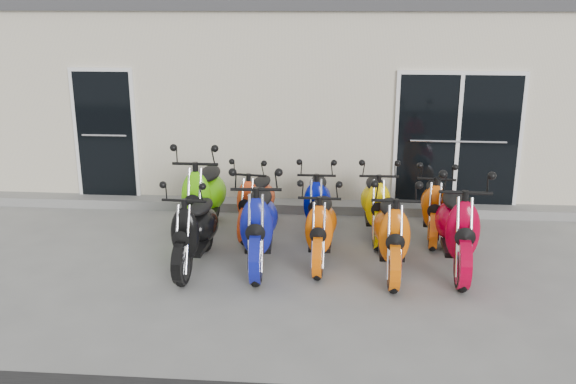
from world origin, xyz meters
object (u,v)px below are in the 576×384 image
(scooter_back_green, at_px, (204,186))
(scooter_back_yellow, at_px, (376,195))
(scooter_back_red, at_px, (256,193))
(scooter_front_blue, at_px, (259,212))
(scooter_front_black, at_px, (194,221))
(scooter_front_orange_b, at_px, (392,222))
(scooter_back_extra, at_px, (435,197))
(scooter_front_red, at_px, (458,216))
(scooter_front_orange_a, at_px, (321,217))
(scooter_back_blue, at_px, (317,194))

(scooter_back_green, relative_size, scooter_back_yellow, 1.17)
(scooter_back_red, bearing_deg, scooter_front_blue, -73.21)
(scooter_front_black, distance_m, scooter_front_blue, 0.84)
(scooter_front_orange_b, distance_m, scooter_back_extra, 1.50)
(scooter_front_blue, xyz_separation_m, scooter_back_yellow, (1.58, 1.20, -0.09))
(scooter_back_yellow, bearing_deg, scooter_back_green, -177.53)
(scooter_back_red, bearing_deg, scooter_back_green, -159.17)
(scooter_back_green, xyz_separation_m, scooter_back_red, (0.74, 0.18, -0.13))
(scooter_front_red, bearing_deg, scooter_back_extra, 98.62)
(scooter_back_extra, bearing_deg, scooter_front_black, -149.74)
(scooter_back_extra, bearing_deg, scooter_front_blue, -145.92)
(scooter_front_orange_a, relative_size, scooter_front_orange_b, 0.93)
(scooter_front_red, distance_m, scooter_back_blue, 2.17)
(scooter_front_orange_b, bearing_deg, scooter_front_black, -177.99)
(scooter_front_orange_a, bearing_deg, scooter_back_yellow, 54.98)
(scooter_front_black, height_order, scooter_back_red, scooter_front_black)
(scooter_back_blue, bearing_deg, scooter_front_blue, -120.76)
(scooter_back_red, bearing_deg, scooter_front_orange_b, -27.35)
(scooter_front_orange_b, bearing_deg, scooter_back_red, 146.15)
(scooter_front_black, relative_size, scooter_back_red, 1.05)
(scooter_front_blue, bearing_deg, scooter_front_black, -173.00)
(scooter_front_red, relative_size, scooter_back_blue, 1.16)
(scooter_front_red, height_order, scooter_back_red, scooter_front_red)
(scooter_front_orange_a, height_order, scooter_back_green, scooter_back_green)
(scooter_front_blue, xyz_separation_m, scooter_back_blue, (0.71, 1.21, -0.10))
(scooter_back_blue, bearing_deg, scooter_front_black, -138.69)
(scooter_back_yellow, height_order, scooter_back_extra, scooter_back_yellow)
(scooter_back_yellow, bearing_deg, scooter_back_blue, 178.45)
(scooter_back_extra, bearing_deg, scooter_back_blue, -172.07)
(scooter_back_blue, bearing_deg, scooter_front_orange_a, -85.26)
(scooter_front_red, xyz_separation_m, scooter_back_extra, (-0.13, 1.17, -0.12))
(scooter_front_orange_b, height_order, scooter_back_red, scooter_front_orange_b)
(scooter_back_red, relative_size, scooter_back_yellow, 0.96)
(scooter_front_orange_a, distance_m, scooter_front_red, 1.76)
(scooter_front_red, distance_m, scooter_back_yellow, 1.51)
(scooter_front_blue, distance_m, scooter_front_red, 2.55)
(scooter_front_orange_a, height_order, scooter_front_red, scooter_front_red)
(scooter_front_black, distance_m, scooter_back_blue, 2.05)
(scooter_front_blue, xyz_separation_m, scooter_front_orange_b, (1.71, -0.10, -0.05))
(scooter_back_red, relative_size, scooter_back_extra, 1.00)
(scooter_back_extra, bearing_deg, scooter_front_orange_b, -111.00)
(scooter_back_blue, xyz_separation_m, scooter_back_yellow, (0.86, -0.01, 0.01))
(scooter_front_orange_a, height_order, scooter_front_orange_b, scooter_front_orange_b)
(scooter_front_black, xyz_separation_m, scooter_back_red, (0.62, 1.38, -0.03))
(scooter_front_red, bearing_deg, scooter_back_yellow, 132.99)
(scooter_front_black, relative_size, scooter_back_extra, 1.05)
(scooter_front_blue, height_order, scooter_front_orange_a, scooter_front_blue)
(scooter_front_blue, relative_size, scooter_back_green, 0.97)
(scooter_back_green, xyz_separation_m, scooter_back_blue, (1.66, 0.16, -0.12))
(scooter_back_red, distance_m, scooter_back_extra, 2.63)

